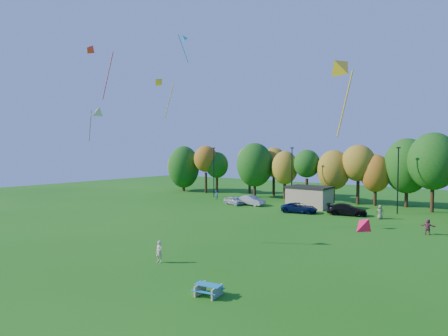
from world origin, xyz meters
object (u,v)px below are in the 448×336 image
Objects in this scene: car_b at (251,200)px; car_c at (299,208)px; kite_flyer at (159,252)px; picnic_table at (208,289)px; car_d at (347,210)px; car_a at (233,201)px.

car_b reaches higher than car_c.
picnic_table is at bearing -25.34° from kite_flyer.
kite_flyer is 33.02m from car_b.
kite_flyer reaches higher than car_b.
picnic_table is 0.35× the size of car_d.
car_c is 0.95× the size of car_d.
picnic_table is 39.02m from car_b.
car_a is (-21.91, 32.72, 0.23)m from picnic_table.
picnic_table is 0.39× the size of car_b.
kite_flyer is 0.34× the size of car_c.
car_b is 15.33m from car_d.
picnic_table is 0.37× the size of car_c.
car_c is at bearing -97.28° from car_b.
car_d is (3.54, 30.65, -0.10)m from kite_flyer.
car_b is at bearing 107.86° from kite_flyer.
picnic_table is 33.23m from car_c.
car_c is (12.00, -1.00, 0.05)m from car_a.
car_a is at bearing 120.50° from car_b.
car_c is at bearing 96.64° from car_d.
car_a is 0.82× the size of car_b.
car_c is (-2.40, 28.64, -0.16)m from kite_flyer.
car_c is (9.39, -2.20, -0.07)m from car_b.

